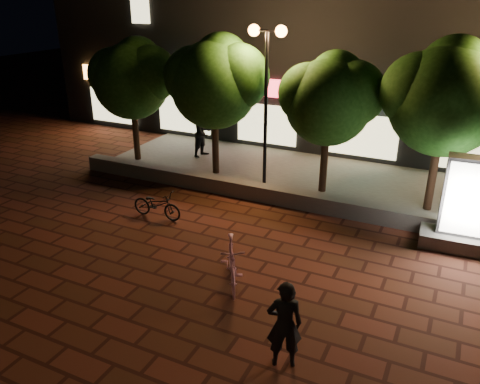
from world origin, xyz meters
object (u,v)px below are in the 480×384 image
Objects in this scene: tree_far_left at (133,76)px; tree_right at (448,94)px; tree_mid at (331,96)px; scooter_pink at (232,263)px; ad_kiosk at (471,213)px; pedestrian at (203,133)px; street_lamp_left at (267,66)px; tree_left at (216,79)px; rider at (284,324)px; scooter_parked at (157,205)px.

tree_far_left is 10.81m from tree_right.
tree_mid is 0.89× the size of tree_right.
tree_right is 7.75m from scooter_pink.
ad_kiosk is (1.07, -1.96, -2.57)m from tree_right.
street_lamp_left is at bearing -107.28° from pedestrian.
tree_left is 10.11m from rider.
tree_mid is at bearing -95.31° from pedestrian.
scooter_parked is (-3.90, -3.99, -2.80)m from tree_mid.
tree_far_left is 2.90× the size of scooter_parked.
tree_left reaches higher than scooter_pink.
ad_kiosk is at bearing -13.19° from tree_left.
tree_far_left is 1.88× the size of ad_kiosk.
ad_kiosk reaches higher than pedestrian.
tree_left is at bearing 172.30° from street_lamp_left.
tree_far_left is 1.03× the size of tree_mid.
ad_kiosk is 10.34m from pedestrian.
tree_far_left is at bearing 133.38° from pedestrian.
tree_right is at bearing 0.00° from tree_far_left.
scooter_pink is 1.15× the size of scooter_parked.
ad_kiosk reaches higher than scooter_pink.
ad_kiosk is at bearing -99.66° from pedestrian.
street_lamp_left reaches higher than ad_kiosk.
scooter_parked is at bearing -60.82° from rider.
tree_right reaches higher than scooter_parked.
tree_right is at bearing -89.84° from pedestrian.
street_lamp_left reaches higher than scooter_parked.
scooter_parked is at bearing -116.36° from street_lamp_left.
tree_far_left reaches higher than tree_mid.
ad_kiosk is at bearing 11.42° from scooter_pink.
rider is at bearing -134.00° from pedestrian.
tree_far_left is at bearing -66.00° from rider.
tree_mid reaches higher than rider.
tree_left is 1.09× the size of tree_mid.
tree_mid reaches higher than pedestrian.
tree_far_left is 2.69× the size of rider.
pedestrian is at bearing 160.92° from ad_kiosk.
tree_mid is 2.61× the size of rider.
rider is at bearing -41.35° from tree_far_left.
street_lamp_left is (-5.36, -0.26, 0.46)m from tree_right.
tree_far_left is 3.51m from tree_left.
tree_far_left is 9.80m from scooter_pink.
pedestrian reaches higher than rider.
tree_far_left is at bearing 177.24° from street_lamp_left.
tree_far_left is at bearing -180.00° from tree_left.
tree_far_left is at bearing -180.00° from tree_right.
tree_far_left is 2.48× the size of pedestrian.
rider is at bearing -64.75° from street_lamp_left.
tree_far_left is 0.89× the size of street_lamp_left.
rider is at bearing -114.67° from ad_kiosk.
street_lamp_left is (-2.05, -0.26, 0.81)m from tree_mid.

